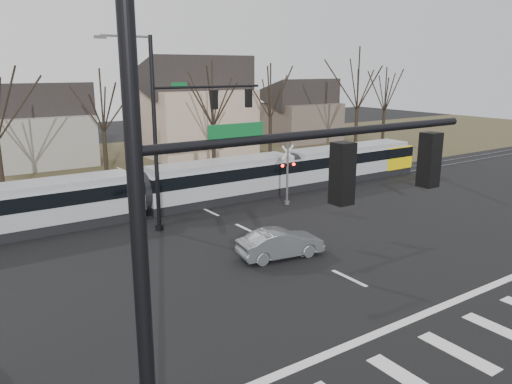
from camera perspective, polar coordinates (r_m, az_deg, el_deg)
ground at (r=20.43m, az=14.60°, el=-11.40°), size 140.00×140.00×0.00m
grass_verge at (r=46.95m, az=-15.97°, el=2.92°), size 140.00×28.00×0.01m
crosswalk at (r=18.38m, az=24.28°, el=-15.25°), size 27.00×2.60×0.01m
stop_line at (r=19.43m, az=18.67°, el=-13.06°), size 28.00×0.35×0.01m
lane_dashes at (r=32.48m, az=-6.95°, el=-1.45°), size 0.18×30.00×0.01m
rail_pair at (r=32.30m, az=-6.78°, el=-1.49°), size 90.00×1.52×0.06m
tram at (r=33.04m, az=-3.99°, el=1.49°), size 35.36×2.63×2.68m
sedan at (r=23.35m, az=2.81°, el=-5.89°), size 2.62×4.48×1.34m
signal_pole_near_left at (r=7.60m, az=-1.53°, el=-8.52°), size 9.28×0.44×10.20m
signal_pole_far at (r=27.27m, az=-8.42°, el=7.74°), size 9.28×0.44×10.20m
rail_crossing_signal at (r=32.00m, az=3.61°, el=1.86°), size 1.08×0.36×4.00m
tree_row at (r=41.39m, az=-11.11°, el=8.76°), size 59.20×7.20×10.00m
house_b at (r=49.02m, az=-23.38°, el=7.45°), size 8.64×7.56×7.65m
house_c at (r=50.66m, az=-6.92°, el=10.10°), size 10.80×8.64×10.10m
house_d at (r=60.67m, az=5.07°, el=9.58°), size 8.64×7.56×7.65m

